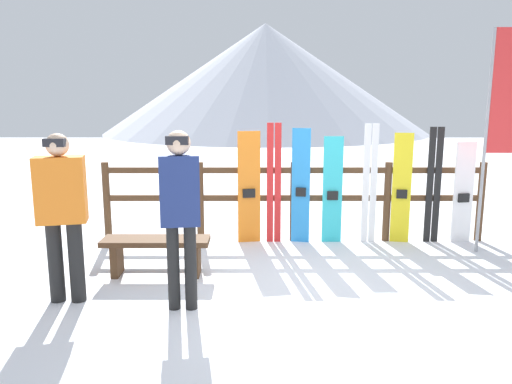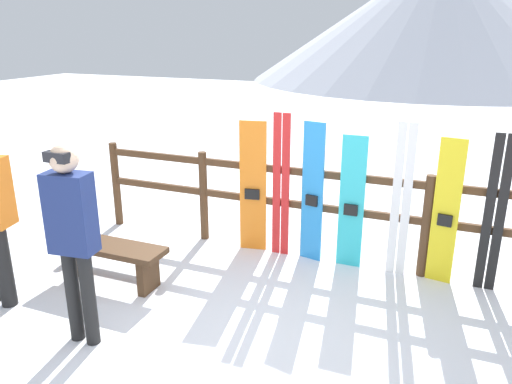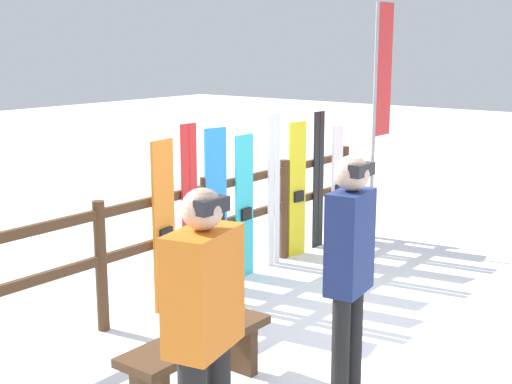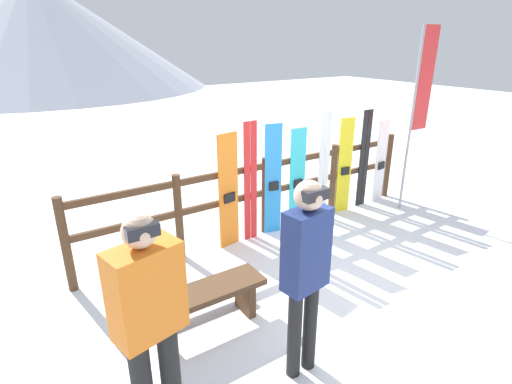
# 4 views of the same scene
# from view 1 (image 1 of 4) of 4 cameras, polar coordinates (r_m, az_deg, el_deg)

# --- Properties ---
(ground_plane) EXTENTS (40.00, 40.00, 0.00)m
(ground_plane) POSITION_cam_1_polar(r_m,az_deg,el_deg) (5.27, 5.68, -11.40)
(ground_plane) COLOR white
(mountain_backdrop) EXTENTS (18.00, 18.00, 6.00)m
(mountain_backdrop) POSITION_cam_1_polar(r_m,az_deg,el_deg) (28.79, 0.93, 12.81)
(mountain_backdrop) COLOR silver
(mountain_backdrop) RESTS_ON ground
(fence) EXTENTS (5.29, 0.10, 1.11)m
(fence) POSITION_cam_1_polar(r_m,az_deg,el_deg) (6.92, 4.20, -0.27)
(fence) COLOR #4C331E
(fence) RESTS_ON ground
(bench) EXTENTS (1.20, 0.36, 0.43)m
(bench) POSITION_cam_1_polar(r_m,az_deg,el_deg) (5.75, -11.48, -6.32)
(bench) COLOR #4C331E
(bench) RESTS_ON ground
(person_navy) EXTENTS (0.38, 0.24, 1.69)m
(person_navy) POSITION_cam_1_polar(r_m,az_deg,el_deg) (4.63, -8.79, -1.46)
(person_navy) COLOR black
(person_navy) RESTS_ON ground
(person_orange) EXTENTS (0.50, 0.34, 1.66)m
(person_orange) POSITION_cam_1_polar(r_m,az_deg,el_deg) (5.12, -21.44, -1.59)
(person_orange) COLOR black
(person_orange) RESTS_ON ground
(snowboard_orange) EXTENTS (0.31, 0.10, 1.54)m
(snowboard_orange) POSITION_cam_1_polar(r_m,az_deg,el_deg) (6.82, -0.94, 0.49)
(snowboard_orange) COLOR orange
(snowboard_orange) RESTS_ON ground
(ski_pair_red) EXTENTS (0.19, 0.02, 1.65)m
(ski_pair_red) POSITION_cam_1_polar(r_m,az_deg,el_deg) (6.82, 1.92, 0.99)
(ski_pair_red) COLOR red
(ski_pair_red) RESTS_ON ground
(snowboard_blue) EXTENTS (0.25, 0.09, 1.58)m
(snowboard_blue) POSITION_cam_1_polar(r_m,az_deg,el_deg) (6.85, 5.00, 0.65)
(snowboard_blue) COLOR #288CE0
(snowboard_blue) RESTS_ON ground
(snowboard_cyan) EXTENTS (0.27, 0.06, 1.47)m
(snowboard_cyan) POSITION_cam_1_polar(r_m,az_deg,el_deg) (6.91, 8.60, 0.20)
(snowboard_cyan) COLOR #2DBFCC
(snowboard_cyan) RESTS_ON ground
(ski_pair_white) EXTENTS (0.19, 0.02, 1.64)m
(ski_pair_white) POSITION_cam_1_polar(r_m,az_deg,el_deg) (6.99, 12.73, 0.94)
(ski_pair_white) COLOR white
(ski_pair_white) RESTS_ON ground
(snowboard_yellow) EXTENTS (0.25, 0.09, 1.52)m
(snowboard_yellow) POSITION_cam_1_polar(r_m,az_deg,el_deg) (7.11, 16.16, 0.39)
(snowboard_yellow) COLOR yellow
(snowboard_yellow) RESTS_ON ground
(ski_pair_black) EXTENTS (0.20, 0.02, 1.60)m
(ski_pair_black) POSITION_cam_1_polar(r_m,az_deg,el_deg) (7.24, 19.50, 0.73)
(ski_pair_black) COLOR black
(ski_pair_black) RESTS_ON ground
(snowboard_white) EXTENTS (0.28, 0.08, 1.40)m
(snowboard_white) POSITION_cam_1_polar(r_m,az_deg,el_deg) (7.41, 22.48, -0.08)
(snowboard_white) COLOR white
(snowboard_white) RESTS_ON ground
(rental_flag) EXTENTS (0.40, 0.04, 2.81)m
(rental_flag) POSITION_cam_1_polar(r_m,az_deg,el_deg) (6.94, 25.72, 8.13)
(rental_flag) COLOR #99999E
(rental_flag) RESTS_ON ground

